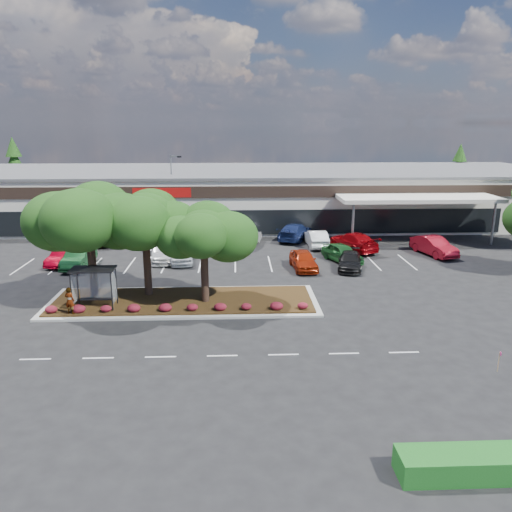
{
  "coord_description": "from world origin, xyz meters",
  "views": [
    {
      "loc": [
        1.57,
        -27.81,
        11.73
      ],
      "look_at": [
        2.99,
        6.36,
        2.6
      ],
      "focal_mm": 35.0,
      "sensor_mm": 36.0,
      "label": 1
    }
  ],
  "objects_px": {
    "car_0": "(63,257)",
    "survey_stake": "(499,359)",
    "car_1": "(79,258)",
    "light_pole": "(173,198)"
  },
  "relations": [
    {
      "from": "car_0",
      "to": "survey_stake",
      "type": "bearing_deg",
      "value": -27.97
    },
    {
      "from": "light_pole",
      "to": "survey_stake",
      "type": "relative_size",
      "value": 8.09
    },
    {
      "from": "car_0",
      "to": "car_1",
      "type": "relative_size",
      "value": 0.86
    },
    {
      "from": "survey_stake",
      "to": "car_1",
      "type": "height_order",
      "value": "car_1"
    },
    {
      "from": "survey_stake",
      "to": "car_0",
      "type": "bearing_deg",
      "value": 143.64
    },
    {
      "from": "car_0",
      "to": "light_pole",
      "type": "bearing_deg",
      "value": 69.23
    },
    {
      "from": "survey_stake",
      "to": "car_0",
      "type": "xyz_separation_m",
      "value": [
        -27.47,
        20.22,
        0.03
      ]
    },
    {
      "from": "light_pole",
      "to": "survey_stake",
      "type": "distance_m",
      "value": 39.6
    },
    {
      "from": "survey_stake",
      "to": "car_1",
      "type": "distance_m",
      "value": 32.37
    },
    {
      "from": "survey_stake",
      "to": "light_pole",
      "type": "bearing_deg",
      "value": 119.82
    }
  ]
}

